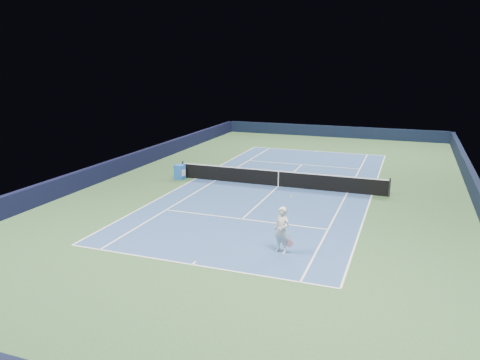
% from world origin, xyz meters
% --- Properties ---
extents(ground, '(40.00, 40.00, 0.00)m').
position_xyz_m(ground, '(0.00, 0.00, 0.00)').
color(ground, '#32542E').
rests_on(ground, ground).
extents(wall_far, '(22.00, 0.35, 1.10)m').
position_xyz_m(wall_far, '(0.00, 19.82, 0.55)').
color(wall_far, black).
rests_on(wall_far, ground).
extents(wall_right, '(0.35, 40.00, 1.10)m').
position_xyz_m(wall_right, '(10.82, 0.00, 0.55)').
color(wall_right, black).
rests_on(wall_right, ground).
extents(wall_left, '(0.35, 40.00, 1.10)m').
position_xyz_m(wall_left, '(-10.82, 0.00, 0.55)').
color(wall_left, black).
rests_on(wall_left, ground).
extents(court_surface, '(10.97, 23.77, 0.01)m').
position_xyz_m(court_surface, '(0.00, 0.00, 0.00)').
color(court_surface, '#2D4B7E').
rests_on(court_surface, ground).
extents(baseline_far, '(10.97, 0.08, 0.00)m').
position_xyz_m(baseline_far, '(0.00, 11.88, 0.01)').
color(baseline_far, white).
rests_on(baseline_far, ground).
extents(baseline_near, '(10.97, 0.08, 0.00)m').
position_xyz_m(baseline_near, '(0.00, -11.88, 0.01)').
color(baseline_near, white).
rests_on(baseline_near, ground).
extents(sideline_doubles_right, '(0.08, 23.77, 0.00)m').
position_xyz_m(sideline_doubles_right, '(5.49, 0.00, 0.01)').
color(sideline_doubles_right, white).
rests_on(sideline_doubles_right, ground).
extents(sideline_doubles_left, '(0.08, 23.77, 0.00)m').
position_xyz_m(sideline_doubles_left, '(-5.49, 0.00, 0.01)').
color(sideline_doubles_left, white).
rests_on(sideline_doubles_left, ground).
extents(sideline_singles_right, '(0.08, 23.77, 0.00)m').
position_xyz_m(sideline_singles_right, '(4.12, 0.00, 0.01)').
color(sideline_singles_right, white).
rests_on(sideline_singles_right, ground).
extents(sideline_singles_left, '(0.08, 23.77, 0.00)m').
position_xyz_m(sideline_singles_left, '(-4.12, 0.00, 0.01)').
color(sideline_singles_left, white).
rests_on(sideline_singles_left, ground).
extents(service_line_far, '(8.23, 0.08, 0.00)m').
position_xyz_m(service_line_far, '(0.00, 6.40, 0.01)').
color(service_line_far, white).
rests_on(service_line_far, ground).
extents(service_line_near, '(8.23, 0.08, 0.00)m').
position_xyz_m(service_line_near, '(0.00, -6.40, 0.01)').
color(service_line_near, white).
rests_on(service_line_near, ground).
extents(center_service_line, '(0.08, 12.80, 0.00)m').
position_xyz_m(center_service_line, '(0.00, 0.00, 0.01)').
color(center_service_line, white).
rests_on(center_service_line, ground).
extents(center_mark_far, '(0.08, 0.30, 0.00)m').
position_xyz_m(center_mark_far, '(0.00, 11.73, 0.01)').
color(center_mark_far, white).
rests_on(center_mark_far, ground).
extents(center_mark_near, '(0.08, 0.30, 0.00)m').
position_xyz_m(center_mark_near, '(0.00, -11.73, 0.01)').
color(center_mark_near, white).
rests_on(center_mark_near, ground).
extents(tennis_net, '(12.90, 0.10, 1.07)m').
position_xyz_m(tennis_net, '(0.00, 0.00, 0.50)').
color(tennis_net, black).
rests_on(tennis_net, ground).
extents(sponsor_cube, '(0.64, 0.60, 0.93)m').
position_xyz_m(sponsor_cube, '(-6.40, -0.47, 0.47)').
color(sponsor_cube, blue).
rests_on(sponsor_cube, ground).
extents(tennis_player, '(0.89, 1.37, 2.07)m').
position_xyz_m(tennis_player, '(2.82, -9.61, 0.94)').
color(tennis_player, silver).
rests_on(tennis_player, ground).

